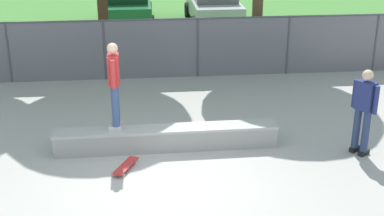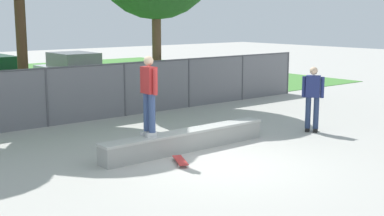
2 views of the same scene
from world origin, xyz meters
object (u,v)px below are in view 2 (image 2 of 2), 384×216
at_px(skateboarder, 149,92).
at_px(skateboard, 180,160).
at_px(car_silver, 73,71).
at_px(concrete_ledge, 187,140).
at_px(bystander, 313,96).

bearing_deg(skateboarder, skateboard, -78.97).
distance_m(skateboard, car_silver, 12.41).
xyz_separation_m(skateboarder, car_silver, (3.53, 11.01, -0.66)).
height_order(skateboarder, car_silver, skateboarder).
relative_size(concrete_ledge, skateboard, 5.80).
bearing_deg(bystander, concrete_ledge, 171.23).
bearing_deg(car_silver, bystander, -82.95).
xyz_separation_m(skateboard, bystander, (4.80, 0.22, 0.94)).
xyz_separation_m(concrete_ledge, skateboarder, (-1.03, 0.08, 1.25)).
bearing_deg(skateboard, car_silver, 74.30).
bearing_deg(bystander, car_silver, 97.05).
distance_m(skateboarder, car_silver, 11.58).
relative_size(skateboarder, car_silver, 0.43).
distance_m(skateboarder, bystander, 5.05).
xyz_separation_m(skateboarder, skateboard, (0.18, -0.91, -1.42)).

